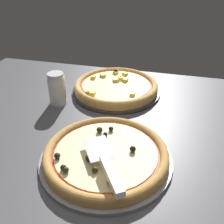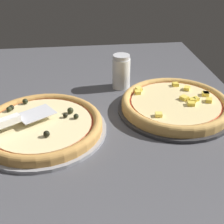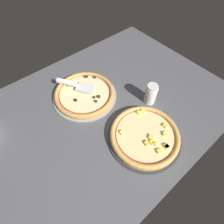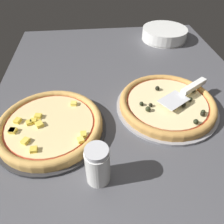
{
  "view_description": "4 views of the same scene",
  "coord_description": "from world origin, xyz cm",
  "px_view_note": "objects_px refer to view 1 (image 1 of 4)",
  "views": [
    {
      "loc": [
        13.92,
        -66.52,
        49.97
      ],
      "look_at": [
        -4.71,
        6.81,
        3.0
      ],
      "focal_mm": 42.0,
      "sensor_mm": 36.0,
      "label": 1
    },
    {
      "loc": [
        74.39,
        -2.82,
        49.83
      ],
      "look_at": [
        -4.71,
        6.81,
        3.0
      ],
      "focal_mm": 50.0,
      "sensor_mm": 36.0,
      "label": 2
    },
    {
      "loc": [
        29.42,
        47.39,
        78.03
      ],
      "look_at": [
        -4.71,
        6.81,
        3.0
      ],
      "focal_mm": 28.0,
      "sensor_mm": 36.0,
      "label": 3
    },
    {
      "loc": [
        -59.15,
        12.55,
        53.1
      ],
      "look_at": [
        -4.71,
        6.81,
        3.0
      ],
      "focal_mm": 35.0,
      "sensor_mm": 36.0,
      "label": 4
    }
  ],
  "objects_px": {
    "serving_spatula": "(108,168)",
    "parmesan_shaker": "(57,89)",
    "pizza_front": "(106,154)",
    "pizza_back": "(116,86)"
  },
  "relations": [
    {
      "from": "pizza_back",
      "to": "serving_spatula",
      "type": "height_order",
      "value": "serving_spatula"
    },
    {
      "from": "pizza_front",
      "to": "pizza_back",
      "type": "height_order",
      "value": "pizza_front"
    },
    {
      "from": "pizza_back",
      "to": "pizza_front",
      "type": "bearing_deg",
      "value": -80.35
    },
    {
      "from": "pizza_back",
      "to": "serving_spatula",
      "type": "xyz_separation_m",
      "value": [
        0.1,
        -0.5,
        0.03
      ]
    },
    {
      "from": "serving_spatula",
      "to": "parmesan_shaker",
      "type": "relative_size",
      "value": 1.74
    },
    {
      "from": "pizza_front",
      "to": "serving_spatula",
      "type": "xyz_separation_m",
      "value": [
        0.03,
        -0.09,
        0.03
      ]
    },
    {
      "from": "serving_spatula",
      "to": "parmesan_shaker",
      "type": "xyz_separation_m",
      "value": [
        -0.29,
        0.35,
        0.0
      ]
    },
    {
      "from": "pizza_front",
      "to": "parmesan_shaker",
      "type": "bearing_deg",
      "value": 134.55
    },
    {
      "from": "pizza_front",
      "to": "pizza_back",
      "type": "relative_size",
      "value": 1.02
    },
    {
      "from": "pizza_back",
      "to": "parmesan_shaker",
      "type": "height_order",
      "value": "parmesan_shaker"
    }
  ]
}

